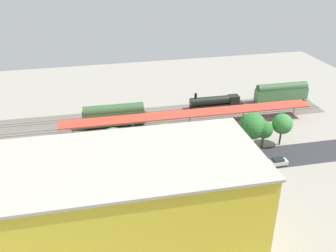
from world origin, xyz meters
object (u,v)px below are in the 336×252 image
(freight_coach_far, at_px, (114,115))
(construction_building, at_px, (129,210))
(locomotive, at_px, (217,102))
(parked_car_0, at_px, (278,162))
(passenger_coach, at_px, (282,92))
(parked_car_3, at_px, (165,178))
(box_truck_0, at_px, (185,179))
(box_truck_1, at_px, (89,194))
(street_tree_5, at_px, (252,126))
(parked_car_4, at_px, (119,182))
(parked_car_1, at_px, (240,166))
(street_tree_3, at_px, (282,124))
(parked_car_2, at_px, (200,172))
(traffic_light, at_px, (227,133))
(street_tree_2, at_px, (114,142))
(street_tree_1, at_px, (164,136))
(street_tree_4, at_px, (79,147))
(platform_canopy_near, at_px, (190,114))
(street_tree_0, at_px, (264,130))

(freight_coach_far, xyz_separation_m, construction_building, (1.66, 45.05, 5.30))
(locomotive, bearing_deg, freight_coach_far, 10.50)
(locomotive, xyz_separation_m, parked_car_0, (-2.28, 32.63, -0.89))
(freight_coach_far, bearing_deg, passenger_coach, -173.66)
(parked_car_3, xyz_separation_m, box_truck_0, (-3.36, 2.68, 1.12))
(construction_building, xyz_separation_m, box_truck_1, (5.95, -14.69, -6.88))
(street_tree_5, bearing_deg, construction_building, 40.53)
(parked_car_4, distance_m, construction_building, 20.10)
(parked_car_3, xyz_separation_m, parked_car_4, (9.24, -0.64, 0.02))
(parked_car_1, xyz_separation_m, street_tree_3, (-13.33, -8.00, 4.66))
(parked_car_2, bearing_deg, parked_car_3, 1.02)
(locomotive, distance_m, box_truck_0, 40.40)
(parked_car_0, distance_m, parked_car_2, 17.47)
(traffic_light, bearing_deg, parked_car_3, 26.38)
(parked_car_3, bearing_deg, parked_car_4, -3.95)
(parked_car_4, bearing_deg, street_tree_2, -90.16)
(parked_car_3, xyz_separation_m, street_tree_3, (-29.88, -8.54, 4.77))
(freight_coach_far, bearing_deg, box_truck_0, 110.14)
(street_tree_1, bearing_deg, box_truck_1, 35.04)
(parked_car_0, xyz_separation_m, parked_car_2, (17.47, 0.01, 0.04))
(street_tree_3, xyz_separation_m, street_tree_4, (46.38, 0.34, -0.15))
(parked_car_0, distance_m, box_truck_0, 21.86)
(freight_coach_far, height_order, street_tree_5, street_tree_5)
(parked_car_0, height_order, parked_car_1, parked_car_1)
(parked_car_4, height_order, construction_building, construction_building)
(passenger_coach, relative_size, street_tree_3, 2.06)
(platform_canopy_near, relative_size, street_tree_4, 8.89)
(parked_car_3, height_order, street_tree_0, street_tree_0)
(parked_car_4, bearing_deg, street_tree_0, -167.60)
(street_tree_0, bearing_deg, parked_car_2, 24.58)
(locomotive, xyz_separation_m, parked_car_3, (22.73, 32.77, -0.99))
(platform_canopy_near, height_order, street_tree_5, street_tree_5)
(parked_car_0, distance_m, street_tree_1, 25.28)
(parked_car_0, height_order, street_tree_5, street_tree_5)
(parked_car_1, bearing_deg, street_tree_1, -28.61)
(parked_car_1, distance_m, street_tree_1, 17.59)
(parked_car_0, relative_size, street_tree_0, 0.62)
(locomotive, relative_size, passenger_coach, 0.98)
(locomotive, bearing_deg, street_tree_1, 48.93)
(platform_canopy_near, height_order, street_tree_0, street_tree_0)
(traffic_light, bearing_deg, parked_car_1, 93.25)
(street_tree_2, distance_m, street_tree_5, 32.10)
(parked_car_0, bearing_deg, parked_car_4, -0.83)
(parked_car_1, distance_m, construction_building, 32.63)
(parked_car_1, bearing_deg, street_tree_5, -125.05)
(platform_canopy_near, bearing_deg, street_tree_0, 133.93)
(platform_canopy_near, relative_size, parked_car_4, 14.14)
(passenger_coach, bearing_deg, box_truck_1, 31.72)
(street_tree_2, height_order, street_tree_3, street_tree_2)
(construction_building, relative_size, box_truck_0, 4.04)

